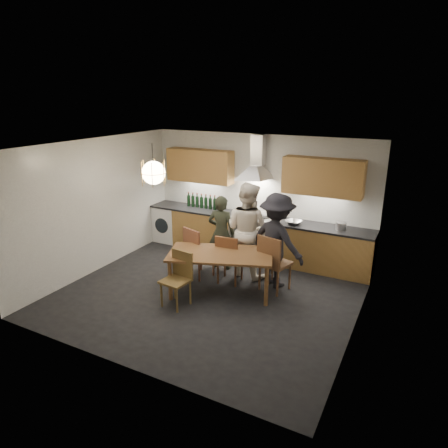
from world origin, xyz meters
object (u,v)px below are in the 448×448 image
at_px(chair_back_left, 196,249).
at_px(stock_pot, 341,226).
at_px(mixing_bowl, 294,222).
at_px(wine_bottles, 204,201).
at_px(person_right, 277,241).
at_px(person_left, 221,233).
at_px(dining_table, 220,258).
at_px(person_mid, 247,230).
at_px(chair_front, 179,275).

bearing_deg(chair_back_left, stock_pot, -130.26).
distance_m(mixing_bowl, wine_bottles, 2.21).
bearing_deg(person_right, person_left, 9.86).
bearing_deg(wine_bottles, dining_table, -53.00).
bearing_deg(stock_pot, person_left, -158.60).
height_order(person_left, mixing_bowl, person_left).
distance_m(person_right, stock_pot, 1.40).
xyz_separation_m(dining_table, person_mid, (0.09, 0.92, 0.25)).
bearing_deg(mixing_bowl, person_right, -90.14).
relative_size(dining_table, stock_pot, 10.23).
relative_size(dining_table, chair_front, 2.15).
bearing_deg(person_mid, chair_back_left, 46.75).
height_order(mixing_bowl, wine_bottles, wine_bottles).
bearing_deg(person_right, dining_table, 64.28).
distance_m(person_mid, wine_bottles, 1.83).
relative_size(person_left, person_mid, 0.82).
xyz_separation_m(chair_front, person_right, (1.18, 1.41, 0.34)).
distance_m(person_left, person_mid, 0.60).
height_order(person_left, person_mid, person_mid).
bearing_deg(dining_table, person_right, 24.65).
xyz_separation_m(dining_table, chair_back_left, (-0.71, 0.35, -0.10)).
height_order(chair_front, mixing_bowl, mixing_bowl).
bearing_deg(person_mid, chair_front, 82.77).
bearing_deg(person_left, chair_back_left, 62.13).
height_order(person_left, person_right, person_right).
relative_size(chair_front, person_right, 0.53).
distance_m(chair_back_left, person_right, 1.54).
bearing_deg(dining_table, mixing_bowl, 46.18).
bearing_deg(person_mid, wine_bottles, -21.93).
relative_size(person_left, wine_bottles, 1.71).
height_order(person_mid, mixing_bowl, person_mid).
relative_size(dining_table, person_mid, 1.08).
height_order(chair_back_left, person_mid, person_mid).
distance_m(dining_table, person_left, 1.08).
bearing_deg(dining_table, wine_bottles, 106.80).
distance_m(dining_table, stock_pot, 2.47).
height_order(person_right, mixing_bowl, person_right).
relative_size(mixing_bowl, wine_bottles, 0.35).
xyz_separation_m(person_left, wine_bottles, (-0.95, 0.96, 0.31)).
xyz_separation_m(chair_back_left, stock_pot, (2.37, 1.45, 0.40)).
distance_m(chair_back_left, stock_pot, 2.81).
bearing_deg(dining_table, person_left, 96.86).
bearing_deg(mixing_bowl, wine_bottles, 175.01).
relative_size(chair_back_left, chair_front, 1.08).
xyz_separation_m(dining_table, wine_bottles, (-1.44, 1.91, 0.39)).
xyz_separation_m(person_left, stock_pot, (2.15, 0.84, 0.21)).
distance_m(dining_table, person_right, 1.08).
xyz_separation_m(person_mid, person_right, (0.66, -0.18, -0.05)).
distance_m(dining_table, wine_bottles, 2.43).
bearing_deg(chair_front, person_right, 57.49).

